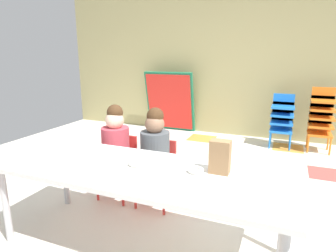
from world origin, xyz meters
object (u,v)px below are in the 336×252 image
at_px(seated_child_near_camera, 116,143).
at_px(donut_powdered_loose, 195,170).
at_px(seated_child_middle_seat, 155,148).
at_px(kid_chair_orange_stack, 321,116).
at_px(paper_bag_brown, 220,157).
at_px(paper_plate_near_edge, 136,166).
at_px(paper_plate_center_table, 103,164).
at_px(donut_powdered_on_plate, 136,163).
at_px(craft_table, 139,175).
at_px(folded_activity_table, 170,102).
at_px(kid_chair_blue_stack, 282,117).

distance_m(seated_child_near_camera, donut_powdered_loose, 1.08).
relative_size(seated_child_middle_seat, kid_chair_orange_stack, 1.00).
relative_size(seated_child_near_camera, paper_bag_brown, 4.17).
relative_size(paper_plate_near_edge, paper_plate_center_table, 1.00).
bearing_deg(seated_child_near_camera, paper_bag_brown, -23.16).
height_order(paper_plate_near_edge, donut_powdered_on_plate, donut_powdered_on_plate).
height_order(paper_plate_center_table, donut_powdered_loose, donut_powdered_loose).
xyz_separation_m(craft_table, kid_chair_orange_stack, (1.37, 2.96, -0.05)).
bearing_deg(seated_child_middle_seat, donut_powdered_on_plate, -77.99).
relative_size(folded_activity_table, donut_powdered_on_plate, 9.29).
bearing_deg(donut_powdered_on_plate, seated_child_middle_seat, 102.01).
bearing_deg(seated_child_near_camera, paper_plate_center_table, -65.08).
height_order(kid_chair_orange_stack, donut_powdered_on_plate, kid_chair_orange_stack).
height_order(seated_child_near_camera, donut_powdered_loose, seated_child_near_camera).
bearing_deg(folded_activity_table, paper_plate_near_edge, -71.81).
distance_m(craft_table, paper_plate_near_edge, 0.07).
relative_size(kid_chair_blue_stack, paper_bag_brown, 3.64).
height_order(seated_child_near_camera, paper_bag_brown, seated_child_near_camera).
relative_size(craft_table, paper_plate_near_edge, 11.37).
bearing_deg(paper_bag_brown, kid_chair_orange_stack, 73.29).
distance_m(paper_plate_near_edge, paper_plate_center_table, 0.24).
distance_m(paper_bag_brown, donut_powdered_loose, 0.18).
bearing_deg(donut_powdered_loose, paper_bag_brown, 19.35).
bearing_deg(paper_plate_near_edge, donut_powdered_loose, 7.80).
relative_size(folded_activity_table, paper_bag_brown, 4.94).
bearing_deg(craft_table, kid_chair_blue_stack, 73.92).
relative_size(craft_table, paper_bag_brown, 9.31).
distance_m(seated_child_middle_seat, paper_plate_center_table, 0.65).
relative_size(seated_child_near_camera, donut_powdered_on_plate, 7.84).
bearing_deg(kid_chair_blue_stack, seated_child_middle_seat, -113.11).
height_order(seated_child_middle_seat, kid_chair_blue_stack, seated_child_middle_seat).
bearing_deg(paper_bag_brown, folded_activity_table, 117.51).
xyz_separation_m(seated_child_near_camera, kid_chair_blue_stack, (1.41, 2.36, -0.10)).
xyz_separation_m(craft_table, seated_child_middle_seat, (-0.15, 0.60, -0.01)).
relative_size(paper_bag_brown, paper_plate_near_edge, 1.22).
distance_m(seated_child_middle_seat, paper_bag_brown, 0.84).
bearing_deg(donut_powdered_loose, kid_chair_orange_stack, 70.92).
bearing_deg(craft_table, paper_plate_near_edge, 140.84).
xyz_separation_m(kid_chair_blue_stack, kid_chair_orange_stack, (0.52, 0.00, 0.06)).
xyz_separation_m(seated_child_middle_seat, paper_plate_near_edge, (0.12, -0.57, 0.06)).
relative_size(craft_table, seated_child_middle_seat, 2.23).
distance_m(craft_table, kid_chair_blue_stack, 3.08).
xyz_separation_m(paper_plate_center_table, donut_powdered_on_plate, (0.24, 0.06, 0.02)).
bearing_deg(donut_powdered_on_plate, paper_bag_brown, 10.96).
distance_m(kid_chair_blue_stack, paper_plate_near_edge, 3.06).
bearing_deg(kid_chair_orange_stack, paper_plate_near_edge, -115.59).
distance_m(kid_chair_blue_stack, donut_powdered_loose, 2.92).
distance_m(paper_bag_brown, donut_powdered_on_plate, 0.57).
xyz_separation_m(paper_bag_brown, paper_plate_near_edge, (-0.56, -0.11, -0.11)).
relative_size(donut_powdered_on_plate, donut_powdered_loose, 1.04).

